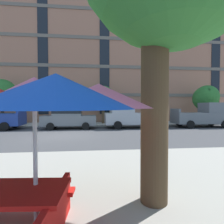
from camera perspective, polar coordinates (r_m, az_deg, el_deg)
ground_plane at (r=11.92m, az=-16.00°, el=-7.28°), size 120.00×120.00×0.00m
sidewalk_far at (r=18.60m, az=-12.38°, el=-3.82°), size 56.00×3.60×0.12m
apartment_building at (r=27.36m, az=-10.55°, el=14.72°), size 40.54×12.08×16.00m
sedan_gray at (r=15.45m, az=-13.49°, el=-1.65°), size 4.40×1.98×1.78m
pickup_silver at (r=15.68m, az=6.25°, el=-1.28°), size 5.10×2.12×2.20m
pickup_gray at (r=18.29m, az=27.07°, el=-1.03°), size 5.10×2.12×2.20m
street_tree_left at (r=20.43m, az=-31.62°, el=4.67°), size 2.98×2.95×4.48m
street_tree_middle at (r=18.87m, az=-3.12°, el=4.34°), size 2.51×2.41×4.01m
street_tree_right at (r=21.87m, az=27.63°, el=4.08°), size 2.62×2.69×4.12m
patio_umbrella at (r=2.72m, az=-23.32°, el=4.90°), size 3.32×3.08×2.27m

